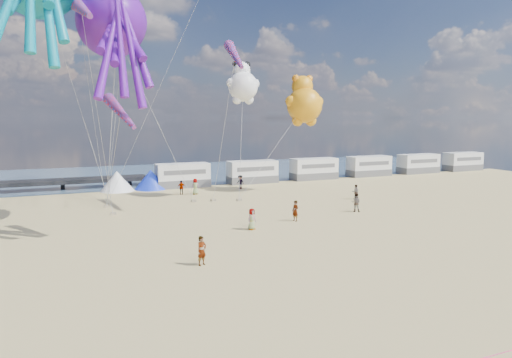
% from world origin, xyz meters
% --- Properties ---
extents(ground, '(120.00, 120.00, 0.00)m').
position_xyz_m(ground, '(0.00, 0.00, 0.00)').
color(ground, '#CEB877').
rests_on(ground, ground).
extents(water, '(120.00, 120.00, 0.00)m').
position_xyz_m(water, '(0.00, 55.00, 0.02)').
color(water, '#3A5670').
rests_on(water, ground).
extents(motorhome_0, '(6.60, 2.50, 3.00)m').
position_xyz_m(motorhome_0, '(6.00, 40.00, 1.50)').
color(motorhome_0, silver).
rests_on(motorhome_0, ground).
extents(motorhome_1, '(6.60, 2.50, 3.00)m').
position_xyz_m(motorhome_1, '(15.50, 40.00, 1.50)').
color(motorhome_1, silver).
rests_on(motorhome_1, ground).
extents(motorhome_2, '(6.60, 2.50, 3.00)m').
position_xyz_m(motorhome_2, '(25.00, 40.00, 1.50)').
color(motorhome_2, silver).
rests_on(motorhome_2, ground).
extents(motorhome_3, '(6.60, 2.50, 3.00)m').
position_xyz_m(motorhome_3, '(34.50, 40.00, 1.50)').
color(motorhome_3, silver).
rests_on(motorhome_3, ground).
extents(motorhome_4, '(6.60, 2.50, 3.00)m').
position_xyz_m(motorhome_4, '(44.00, 40.00, 1.50)').
color(motorhome_4, silver).
rests_on(motorhome_4, ground).
extents(motorhome_5, '(6.60, 2.50, 3.00)m').
position_xyz_m(motorhome_5, '(53.50, 40.00, 1.50)').
color(motorhome_5, silver).
rests_on(motorhome_5, ground).
extents(tent_white, '(4.00, 4.00, 2.40)m').
position_xyz_m(tent_white, '(-2.00, 40.00, 1.20)').
color(tent_white, white).
rests_on(tent_white, ground).
extents(tent_blue, '(4.00, 4.00, 2.40)m').
position_xyz_m(tent_blue, '(2.00, 40.00, 1.20)').
color(tent_blue, '#1933CC').
rests_on(tent_blue, ground).
extents(standing_person, '(0.76, 0.66, 1.76)m').
position_xyz_m(standing_person, '(-0.53, 9.25, 0.88)').
color(standing_person, tan).
rests_on(standing_person, ground).
extents(beachgoer_0, '(0.67, 0.45, 1.83)m').
position_xyz_m(beachgoer_0, '(5.95, 34.01, 0.91)').
color(beachgoer_0, '#7F6659').
rests_on(beachgoer_0, ground).
extents(beachgoer_1, '(0.91, 0.78, 1.58)m').
position_xyz_m(beachgoer_1, '(20.99, 24.27, 0.79)').
color(beachgoer_1, '#7F6659').
rests_on(beachgoer_1, ground).
extents(beachgoer_2, '(0.96, 1.03, 1.70)m').
position_xyz_m(beachgoer_2, '(12.15, 35.83, 0.85)').
color(beachgoer_2, '#7F6659').
rests_on(beachgoer_2, ground).
extents(beachgoer_3, '(1.11, 0.72, 1.63)m').
position_xyz_m(beachgoer_3, '(4.47, 34.53, 0.81)').
color(beachgoer_3, '#7F6659').
rests_on(beachgoer_3, ground).
extents(beachgoer_5, '(0.96, 1.72, 1.76)m').
position_xyz_m(beachgoer_5, '(10.06, 17.44, 0.88)').
color(beachgoer_5, '#7F6659').
rests_on(beachgoer_5, ground).
extents(beachgoer_6, '(0.72, 0.62, 1.68)m').
position_xyz_m(beachgoer_6, '(5.53, 16.15, 0.84)').
color(beachgoer_6, '#7F6659').
rests_on(beachgoer_6, ground).
extents(beachgoer_7, '(1.00, 0.95, 1.72)m').
position_xyz_m(beachgoer_7, '(17.08, 18.69, 0.86)').
color(beachgoer_7, '#7F6659').
rests_on(beachgoer_7, ground).
extents(sandbag_a, '(0.50, 0.35, 0.22)m').
position_xyz_m(sandbag_a, '(-3.91, 25.95, 0.11)').
color(sandbag_a, gray).
rests_on(sandbag_a, ground).
extents(sandbag_b, '(0.50, 0.35, 0.22)m').
position_xyz_m(sandbag_b, '(4.48, 29.42, 0.11)').
color(sandbag_b, gray).
rests_on(sandbag_b, ground).
extents(sandbag_c, '(0.50, 0.35, 0.22)m').
position_xyz_m(sandbag_c, '(9.05, 28.12, 0.11)').
color(sandbag_c, gray).
rests_on(sandbag_c, ground).
extents(sandbag_d, '(0.50, 0.35, 0.22)m').
position_xyz_m(sandbag_d, '(6.52, 29.10, 0.11)').
color(sandbag_d, gray).
rests_on(sandbag_d, ground).
extents(sandbag_e, '(0.50, 0.35, 0.22)m').
position_xyz_m(sandbag_e, '(-4.11, 29.98, 0.11)').
color(sandbag_e, gray).
rests_on(sandbag_e, ground).
extents(kite_octopus_purple, '(5.38, 10.82, 11.96)m').
position_xyz_m(kite_octopus_purple, '(-3.75, 22.49, 16.10)').
color(kite_octopus_purple, '#571097').
extents(kite_panda, '(4.30, 4.11, 5.38)m').
position_xyz_m(kite_panda, '(10.13, 29.61, 11.97)').
color(kite_panda, white).
extents(kite_teddy_orange, '(4.97, 4.67, 7.01)m').
position_xyz_m(kite_teddy_orange, '(18.30, 30.97, 10.13)').
color(kite_teddy_orange, orange).
extents(windsock_left, '(1.91, 6.17, 6.08)m').
position_xyz_m(windsock_left, '(-6.09, 19.29, 16.27)').
color(windsock_left, red).
extents(windsock_mid, '(1.98, 6.45, 6.37)m').
position_xyz_m(windsock_mid, '(7.12, 23.97, 14.32)').
color(windsock_mid, red).
extents(windsock_right, '(2.30, 4.51, 4.46)m').
position_xyz_m(windsock_right, '(-3.83, 18.05, 9.05)').
color(windsock_right, red).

